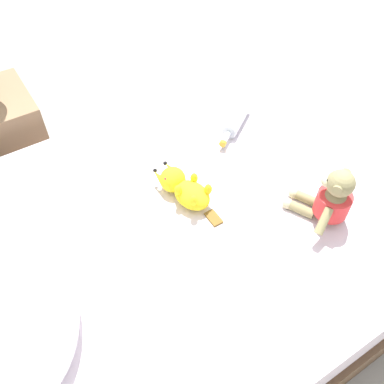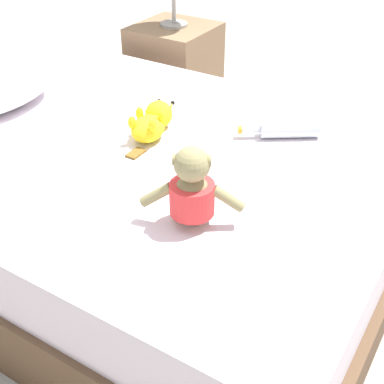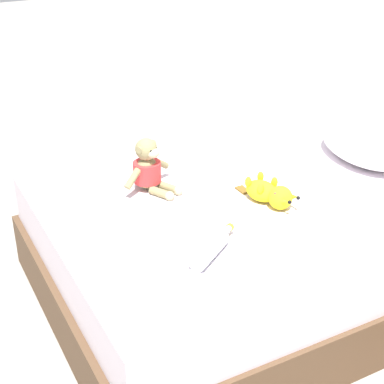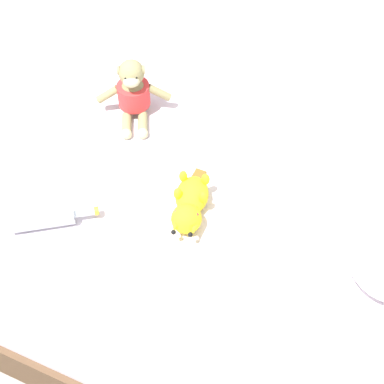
% 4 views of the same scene
% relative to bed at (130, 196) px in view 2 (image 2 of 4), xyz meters
% --- Properties ---
extents(ground_plane, '(16.00, 16.00, 0.00)m').
position_rel_bed_xyz_m(ground_plane, '(0.00, 0.00, -0.23)').
color(ground_plane, '#9E998E').
extents(bed, '(1.40, 1.95, 0.47)m').
position_rel_bed_xyz_m(bed, '(0.00, 0.00, 0.00)').
color(bed, brown).
rests_on(bed, ground_plane).
extents(plush_monkey, '(0.25, 0.27, 0.24)m').
position_rel_bed_xyz_m(plush_monkey, '(-0.27, -0.44, 0.34)').
color(plush_monkey, '#8E8456').
rests_on(plush_monkey, bed).
extents(plush_yellow_creature, '(0.32, 0.15, 0.10)m').
position_rel_bed_xyz_m(plush_yellow_creature, '(0.09, -0.06, 0.29)').
color(plush_yellow_creature, yellow).
rests_on(plush_yellow_creature, bed).
extents(glass_bottle, '(0.20, 0.26, 0.06)m').
position_rel_bed_xyz_m(glass_bottle, '(0.32, -0.47, 0.27)').
color(glass_bottle, silver).
rests_on(glass_bottle, bed).
extents(nightstand, '(0.39, 0.39, 0.55)m').
position_rel_bed_xyz_m(nightstand, '(0.98, 0.45, 0.04)').
color(nightstand, '#846647').
rests_on(nightstand, ground_plane).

